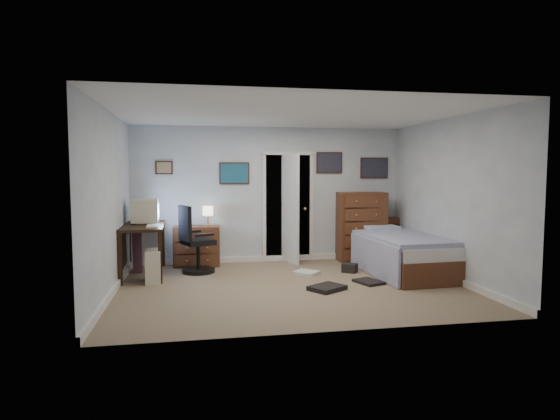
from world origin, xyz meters
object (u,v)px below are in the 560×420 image
object	(u,v)px
tall_dresser	(361,226)
bed	(401,253)
office_chair	(195,247)
low_dresser	(197,246)
computer_desk	(137,236)

from	to	relation	value
tall_dresser	bed	size ratio (longest dim) A/B	0.59
tall_dresser	bed	distance (m)	1.27
tall_dresser	bed	xyz separation A→B (m)	(0.27, -1.20, -0.32)
office_chair	low_dresser	distance (m)	0.61
computer_desk	tall_dresser	distance (m)	4.05
low_dresser	tall_dresser	bearing A→B (deg)	3.40
office_chair	bed	size ratio (longest dim) A/B	0.52
low_dresser	bed	bearing A→B (deg)	-16.27
bed	low_dresser	bearing A→B (deg)	157.37
office_chair	low_dresser	size ratio (longest dim) A/B	1.40
low_dresser	bed	size ratio (longest dim) A/B	0.37
tall_dresser	office_chair	bearing A→B (deg)	-165.73
tall_dresser	low_dresser	bearing A→B (deg)	-176.73
computer_desk	low_dresser	size ratio (longest dim) A/B	1.80
office_chair	tall_dresser	xyz separation A→B (m)	(3.10, 0.58, 0.21)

